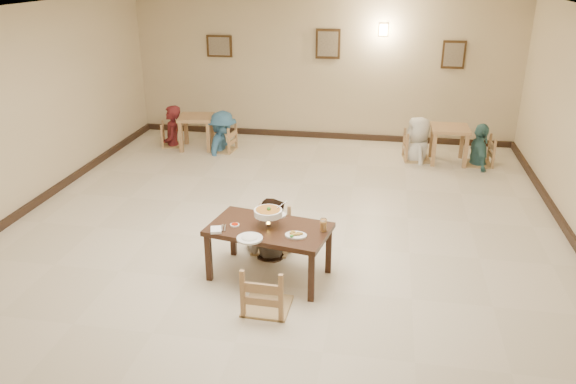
% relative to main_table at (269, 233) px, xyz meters
% --- Properties ---
extents(floor, '(10.00, 10.00, 0.00)m').
position_rel_main_table_xyz_m(floor, '(-0.08, 0.88, -0.58)').
color(floor, beige).
rests_on(floor, ground).
extents(ceiling, '(10.00, 10.00, 0.00)m').
position_rel_main_table_xyz_m(ceiling, '(-0.08, 0.88, 2.42)').
color(ceiling, white).
rests_on(ceiling, wall_back).
extents(wall_back, '(10.00, 0.00, 10.00)m').
position_rel_main_table_xyz_m(wall_back, '(-0.08, 5.88, 0.92)').
color(wall_back, beige).
rests_on(wall_back, floor).
extents(baseboard_back, '(8.00, 0.06, 0.12)m').
position_rel_main_table_xyz_m(baseboard_back, '(-0.08, 5.85, -0.52)').
color(baseboard_back, black).
rests_on(baseboard_back, floor).
extents(baseboard_left, '(0.06, 10.00, 0.12)m').
position_rel_main_table_xyz_m(baseboard_left, '(-4.05, 0.88, -0.52)').
color(baseboard_left, black).
rests_on(baseboard_left, floor).
extents(picture_a, '(0.55, 0.04, 0.45)m').
position_rel_main_table_xyz_m(picture_a, '(-2.28, 5.84, 1.32)').
color(picture_a, '#372412').
rests_on(picture_a, wall_back).
extents(picture_b, '(0.50, 0.04, 0.60)m').
position_rel_main_table_xyz_m(picture_b, '(0.02, 5.84, 1.42)').
color(picture_b, '#372412').
rests_on(picture_b, wall_back).
extents(picture_c, '(0.45, 0.04, 0.55)m').
position_rel_main_table_xyz_m(picture_c, '(2.52, 5.84, 1.27)').
color(picture_c, '#372412').
rests_on(picture_c, wall_back).
extents(wall_sconce, '(0.16, 0.05, 0.22)m').
position_rel_main_table_xyz_m(wall_sconce, '(1.12, 5.84, 1.72)').
color(wall_sconce, '#FFD88C').
rests_on(wall_sconce, wall_back).
extents(main_table, '(1.53, 1.04, 0.66)m').
position_rel_main_table_xyz_m(main_table, '(0.00, 0.00, 0.00)').
color(main_table, '#371E11').
rests_on(main_table, floor).
extents(chair_far, '(0.48, 0.48, 1.01)m').
position_rel_main_table_xyz_m(chair_far, '(-0.11, 0.68, -0.08)').
color(chair_far, tan).
rests_on(chair_far, floor).
extents(chair_near, '(0.51, 0.51, 1.08)m').
position_rel_main_table_xyz_m(chair_near, '(0.11, -0.67, -0.04)').
color(chair_near, tan).
rests_on(chair_near, floor).
extents(main_diner, '(0.86, 0.74, 1.54)m').
position_rel_main_table_xyz_m(main_diner, '(-0.11, 0.58, 0.19)').
color(main_diner, gray).
rests_on(main_diner, floor).
extents(curry_warmer, '(0.37, 0.33, 0.30)m').
position_rel_main_table_xyz_m(curry_warmer, '(-0.01, 0.02, 0.26)').
color(curry_warmer, silver).
rests_on(curry_warmer, main_table).
extents(rice_plate_far, '(0.27, 0.27, 0.06)m').
position_rel_main_table_xyz_m(rice_plate_far, '(0.01, 0.33, 0.09)').
color(rice_plate_far, white).
rests_on(rice_plate_far, main_table).
extents(rice_plate_near, '(0.30, 0.30, 0.07)m').
position_rel_main_table_xyz_m(rice_plate_near, '(-0.15, -0.35, 0.09)').
color(rice_plate_near, white).
rests_on(rice_plate_near, main_table).
extents(fried_plate, '(0.25, 0.25, 0.05)m').
position_rel_main_table_xyz_m(fried_plate, '(0.35, -0.18, 0.10)').
color(fried_plate, white).
rests_on(fried_plate, main_table).
extents(chili_dish, '(0.11, 0.11, 0.02)m').
position_rel_main_table_xyz_m(chili_dish, '(-0.41, -0.03, 0.09)').
color(chili_dish, white).
rests_on(chili_dish, main_table).
extents(napkin_cutlery, '(0.19, 0.27, 0.03)m').
position_rel_main_table_xyz_m(napkin_cutlery, '(-0.58, -0.21, 0.09)').
color(napkin_cutlery, white).
rests_on(napkin_cutlery, main_table).
extents(drink_glass, '(0.08, 0.08, 0.16)m').
position_rel_main_table_xyz_m(drink_glass, '(0.64, 0.00, 0.15)').
color(drink_glass, white).
rests_on(drink_glass, main_table).
extents(bg_table_left, '(0.77, 0.77, 0.67)m').
position_rel_main_table_xyz_m(bg_table_left, '(-2.49, 4.70, -0.04)').
color(bg_table_left, tan).
rests_on(bg_table_left, floor).
extents(bg_table_right, '(0.70, 0.70, 0.69)m').
position_rel_main_table_xyz_m(bg_table_right, '(2.49, 4.70, -0.02)').
color(bg_table_right, tan).
rests_on(bg_table_right, floor).
extents(bg_chair_ll, '(0.43, 0.43, 0.92)m').
position_rel_main_table_xyz_m(bg_chair_ll, '(-3.05, 4.77, -0.12)').
color(bg_chair_ll, tan).
rests_on(bg_chair_ll, floor).
extents(bg_chair_lr, '(0.47, 0.47, 1.00)m').
position_rel_main_table_xyz_m(bg_chair_lr, '(-1.93, 4.63, -0.08)').
color(bg_chair_lr, tan).
rests_on(bg_chair_lr, floor).
extents(bg_chair_rl, '(0.50, 0.50, 1.06)m').
position_rel_main_table_xyz_m(bg_chair_rl, '(1.92, 4.75, -0.05)').
color(bg_chair_rl, tan).
rests_on(bg_chair_rl, floor).
extents(bg_chair_rr, '(0.48, 0.48, 1.03)m').
position_rel_main_table_xyz_m(bg_chair_rr, '(3.06, 4.66, -0.07)').
color(bg_chair_rr, tan).
rests_on(bg_chair_rr, floor).
extents(bg_diner_a, '(0.57, 0.71, 1.68)m').
position_rel_main_table_xyz_m(bg_diner_a, '(-3.05, 4.77, 0.26)').
color(bg_diner_a, maroon).
rests_on(bg_diner_a, floor).
extents(bg_diner_b, '(0.65, 1.07, 1.62)m').
position_rel_main_table_xyz_m(bg_diner_b, '(-1.93, 4.63, 0.23)').
color(bg_diner_b, teal).
rests_on(bg_diner_b, floor).
extents(bg_diner_c, '(0.70, 0.92, 1.69)m').
position_rel_main_table_xyz_m(bg_diner_c, '(1.92, 4.75, 0.26)').
color(bg_diner_c, silver).
rests_on(bg_diner_c, floor).
extents(bg_diner_d, '(0.48, 0.96, 1.58)m').
position_rel_main_table_xyz_m(bg_diner_d, '(3.06, 4.66, 0.21)').
color(bg_diner_d, teal).
rests_on(bg_diner_d, floor).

